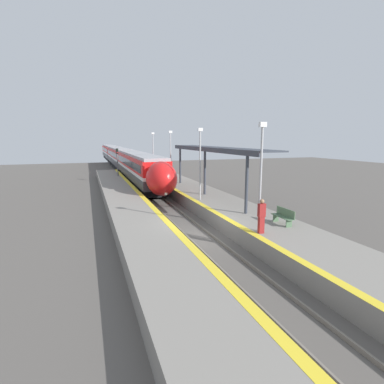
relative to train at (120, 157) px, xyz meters
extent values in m
plane|color=#56514C|center=(0.00, -42.83, -2.25)|extent=(120.00, 120.00, 0.00)
cube|color=slate|center=(-0.72, -42.83, -2.17)|extent=(0.08, 90.00, 0.15)
cube|color=slate|center=(0.72, -42.83, -2.17)|extent=(0.08, 90.00, 0.15)
cube|color=black|center=(0.00, -21.26, -1.65)|extent=(2.38, 20.30, 0.75)
cube|color=#38383D|center=(0.00, -21.26, -0.81)|extent=(2.71, 22.06, 0.93)
cube|color=white|center=(0.00, -21.26, -0.19)|extent=(2.72, 22.06, 0.32)
cube|color=red|center=(0.00, -21.26, 0.68)|extent=(2.71, 22.06, 1.41)
cube|color=black|center=(0.00, -21.26, 0.61)|extent=(2.74, 20.30, 0.78)
cube|color=#9E9EA3|center=(0.00, -21.26, 1.54)|extent=(2.44, 22.06, 0.30)
cylinder|color=black|center=(-0.72, -29.20, -1.79)|extent=(0.12, 0.92, 0.92)
cylinder|color=black|center=(0.72, -29.20, -1.79)|extent=(0.12, 0.92, 0.92)
cylinder|color=black|center=(-0.72, -27.00, -1.79)|extent=(0.12, 0.92, 0.92)
cylinder|color=black|center=(0.72, -27.00, -1.79)|extent=(0.12, 0.92, 0.92)
cylinder|color=black|center=(-0.72, -15.52, -1.79)|extent=(0.12, 0.92, 0.92)
cylinder|color=black|center=(0.72, -15.52, -1.79)|extent=(0.12, 0.92, 0.92)
cylinder|color=black|center=(-0.72, -13.32, -1.79)|extent=(0.12, 0.92, 0.92)
cylinder|color=black|center=(0.72, -13.32, -1.79)|extent=(0.12, 0.92, 0.92)
ellipsoid|color=red|center=(0.00, -33.60, 0.05)|extent=(2.60, 3.94, 2.93)
ellipsoid|color=black|center=(0.00, -34.09, 0.53)|extent=(1.90, 2.30, 1.49)
sphere|color=#F9F4CC|center=(0.00, -35.08, -1.03)|extent=(0.24, 0.24, 0.24)
cube|color=black|center=(0.00, 1.60, -1.65)|extent=(2.38, 20.30, 0.75)
cube|color=#38383D|center=(0.00, 1.60, -0.81)|extent=(2.71, 22.06, 0.93)
cube|color=white|center=(0.00, 1.60, -0.19)|extent=(2.72, 22.06, 0.32)
cube|color=red|center=(0.00, 1.60, 0.68)|extent=(2.71, 22.06, 1.41)
cube|color=black|center=(0.00, 1.60, 0.61)|extent=(2.74, 20.30, 0.78)
cube|color=#9E9EA3|center=(0.00, 1.60, 1.54)|extent=(2.44, 22.06, 0.30)
cylinder|color=black|center=(-0.72, -6.34, -1.79)|extent=(0.12, 0.92, 0.92)
cylinder|color=black|center=(0.72, -6.34, -1.79)|extent=(0.12, 0.92, 0.92)
cylinder|color=black|center=(-0.72, -4.14, -1.79)|extent=(0.12, 0.92, 0.92)
cylinder|color=black|center=(0.72, -4.14, -1.79)|extent=(0.12, 0.92, 0.92)
cylinder|color=black|center=(-0.72, 7.34, -1.79)|extent=(0.12, 0.92, 0.92)
cylinder|color=black|center=(0.72, 7.34, -1.79)|extent=(0.12, 0.92, 0.92)
cylinder|color=black|center=(-0.72, 9.54, -1.79)|extent=(0.12, 0.92, 0.92)
cylinder|color=black|center=(0.72, 9.54, -1.79)|extent=(0.12, 0.92, 0.92)
cube|color=black|center=(0.00, 24.47, -1.65)|extent=(2.38, 20.30, 0.75)
cube|color=#38383D|center=(0.00, 24.47, -0.81)|extent=(2.71, 22.06, 0.93)
cube|color=white|center=(0.00, 24.47, -0.19)|extent=(2.72, 22.06, 0.32)
cube|color=red|center=(0.00, 24.47, 0.68)|extent=(2.71, 22.06, 1.41)
cube|color=black|center=(0.00, 24.47, 0.61)|extent=(2.74, 20.30, 0.78)
cube|color=#9E9EA3|center=(0.00, 24.47, 1.54)|extent=(2.44, 22.06, 0.30)
cylinder|color=black|center=(-0.72, 16.53, -1.79)|extent=(0.12, 0.92, 0.92)
cylinder|color=black|center=(0.72, 16.53, -1.79)|extent=(0.12, 0.92, 0.92)
cylinder|color=black|center=(-0.72, 18.73, -1.79)|extent=(0.12, 0.92, 0.92)
cylinder|color=black|center=(0.72, 18.73, -1.79)|extent=(0.12, 0.92, 0.92)
cylinder|color=black|center=(-0.72, 30.21, -1.79)|extent=(0.12, 0.92, 0.92)
cylinder|color=black|center=(0.72, 30.21, -1.79)|extent=(0.12, 0.92, 0.92)
cylinder|color=black|center=(-0.72, 32.41, -1.79)|extent=(0.12, 0.92, 0.92)
cylinder|color=black|center=(0.72, 32.41, -1.79)|extent=(0.12, 0.92, 0.92)
cube|color=gray|center=(3.58, -42.83, -1.77)|extent=(4.01, 64.00, 0.95)
cube|color=yellow|center=(1.77, -42.83, -1.30)|extent=(0.40, 64.00, 0.01)
cube|color=gray|center=(-3.14, -42.83, -1.77)|extent=(3.14, 64.00, 0.95)
cube|color=yellow|center=(-1.77, -42.83, -1.30)|extent=(0.40, 64.00, 0.01)
cube|color=#4C6B4C|center=(4.16, -45.45, -1.09)|extent=(0.36, 0.06, 0.42)
cube|color=#4C6B4C|center=(4.16, -44.25, -1.09)|extent=(0.36, 0.06, 0.42)
cube|color=#4C6B4C|center=(4.16, -44.85, -0.87)|extent=(0.44, 1.60, 0.03)
cube|color=#4C6B4C|center=(4.36, -44.85, -0.63)|extent=(0.04, 1.60, 0.44)
cube|color=maroon|center=(2.18, -45.84, -0.87)|extent=(0.28, 0.20, 0.85)
cube|color=maroon|center=(2.18, -45.84, -0.11)|extent=(0.36, 0.22, 0.68)
sphere|color=#936B4C|center=(2.18, -45.84, 0.34)|extent=(0.23, 0.23, 0.23)
cylinder|color=#59595E|center=(-2.27, -19.36, -0.37)|extent=(0.14, 0.14, 3.75)
cube|color=black|center=(-2.27, -19.36, 1.85)|extent=(0.28, 0.20, 0.70)
sphere|color=black|center=(-2.27, -19.47, 2.02)|extent=(0.14, 0.14, 0.14)
sphere|color=red|center=(-2.27, -19.47, 1.68)|extent=(0.14, 0.14, 0.14)
cylinder|color=#9E9EA3|center=(2.28, -45.46, 1.34)|extent=(0.12, 0.12, 5.28)
cube|color=silver|center=(2.28, -45.46, 4.10)|extent=(0.36, 0.20, 0.24)
cylinder|color=#9E9EA3|center=(2.28, -36.90, 1.34)|extent=(0.12, 0.12, 5.28)
cube|color=silver|center=(2.28, -36.90, 4.10)|extent=(0.36, 0.20, 0.24)
cylinder|color=#9E9EA3|center=(2.28, -28.33, 1.34)|extent=(0.12, 0.12, 5.28)
cube|color=silver|center=(2.28, -28.33, 4.10)|extent=(0.36, 0.20, 0.24)
cylinder|color=#9E9EA3|center=(2.28, -19.77, 1.34)|extent=(0.12, 0.12, 5.28)
cube|color=silver|center=(2.28, -19.77, 4.10)|extent=(0.36, 0.20, 0.24)
cylinder|color=#333842|center=(3.48, -42.00, 0.57)|extent=(0.20, 0.20, 3.74)
cylinder|color=#333842|center=(3.48, -34.89, 0.57)|extent=(0.20, 0.20, 3.74)
cylinder|color=#333842|center=(3.48, -27.77, 0.57)|extent=(0.20, 0.20, 3.74)
cube|color=#333842|center=(3.48, -34.89, 2.54)|extent=(0.24, 17.22, 0.36)
cube|color=#333842|center=(4.38, -34.89, 2.66)|extent=(2.00, 17.22, 0.10)
camera|label=1|loc=(-5.92, -58.42, 3.41)|focal=28.00mm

